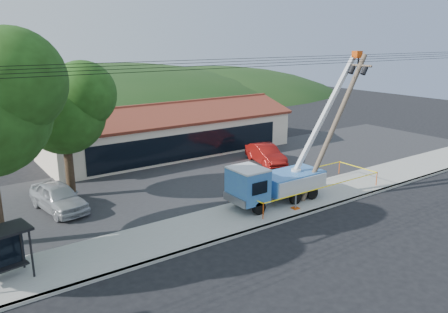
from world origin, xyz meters
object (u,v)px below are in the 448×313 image
object	(u,v)px
car_red	(265,164)
leaning_pole	(337,120)
utility_truck	(275,180)
car_silver	(60,212)

from	to	relation	value
car_red	leaning_pole	bearing A→B (deg)	-83.58
utility_truck	car_silver	distance (m)	13.37
utility_truck	car_silver	world-z (taller)	utility_truck
leaning_pole	car_red	xyz separation A→B (m)	(0.99, 8.12, -5.11)
car_silver	car_red	bearing A→B (deg)	-6.93
utility_truck	leaning_pole	distance (m)	5.71
leaning_pole	car_silver	world-z (taller)	leaning_pole
car_silver	car_red	world-z (taller)	car_silver
leaning_pole	car_red	world-z (taller)	leaning_pole
utility_truck	leaning_pole	size ratio (longest dim) A/B	1.12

